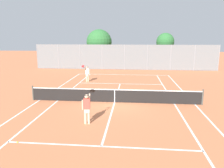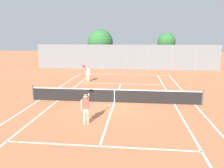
{
  "view_description": "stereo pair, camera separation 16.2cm",
  "coord_description": "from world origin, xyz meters",
  "px_view_note": "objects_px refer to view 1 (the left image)",
  "views": [
    {
      "loc": [
        1.25,
        -14.7,
        4.44
      ],
      "look_at": [
        -0.33,
        1.5,
        1.0
      ],
      "focal_mm": 35.0,
      "sensor_mm": 36.0,
      "label": 1
    },
    {
      "loc": [
        1.42,
        -14.69,
        4.44
      ],
      "look_at": [
        -0.33,
        1.5,
        1.0
      ],
      "focal_mm": 35.0,
      "sensor_mm": 36.0,
      "label": 2
    }
  ],
  "objects_px": {
    "player_near_side": "(87,107)",
    "tree_behind_right": "(165,42)",
    "player_far_left": "(87,73)",
    "tree_behind_left": "(98,43)",
    "loose_tennis_ball_1": "(81,92)",
    "tennis_net": "(115,95)",
    "loose_tennis_ball_0": "(17,142)"
  },
  "relations": [
    {
      "from": "player_near_side",
      "to": "tree_behind_right",
      "type": "distance_m",
      "value": 25.12
    },
    {
      "from": "player_far_left",
      "to": "tree_behind_left",
      "type": "relative_size",
      "value": 0.31
    },
    {
      "from": "loose_tennis_ball_1",
      "to": "tree_behind_right",
      "type": "relative_size",
      "value": 0.01
    },
    {
      "from": "tennis_net",
      "to": "tree_behind_left",
      "type": "xyz_separation_m",
      "value": [
        -4.23,
        19.55,
        3.17
      ]
    },
    {
      "from": "tennis_net",
      "to": "player_near_side",
      "type": "relative_size",
      "value": 6.76
    },
    {
      "from": "loose_tennis_ball_0",
      "to": "tree_behind_right",
      "type": "distance_m",
      "value": 28.33
    },
    {
      "from": "loose_tennis_ball_0",
      "to": "player_far_left",
      "type": "bearing_deg",
      "value": 89.13
    },
    {
      "from": "player_near_side",
      "to": "player_far_left",
      "type": "height_order",
      "value": "same"
    },
    {
      "from": "player_near_side",
      "to": "loose_tennis_ball_0",
      "type": "distance_m",
      "value": 3.65
    },
    {
      "from": "loose_tennis_ball_0",
      "to": "loose_tennis_ball_1",
      "type": "relative_size",
      "value": 1.0
    },
    {
      "from": "loose_tennis_ball_1",
      "to": "tree_behind_right",
      "type": "xyz_separation_m",
      "value": [
        8.98,
        17.4,
        3.73
      ]
    },
    {
      "from": "loose_tennis_ball_0",
      "to": "loose_tennis_ball_1",
      "type": "distance_m",
      "value": 9.0
    },
    {
      "from": "player_near_side",
      "to": "player_far_left",
      "type": "relative_size",
      "value": 1.0
    },
    {
      "from": "player_near_side",
      "to": "tennis_net",
      "type": "bearing_deg",
      "value": 74.61
    },
    {
      "from": "tennis_net",
      "to": "player_near_side",
      "type": "height_order",
      "value": "player_near_side"
    },
    {
      "from": "player_far_left",
      "to": "tree_behind_right",
      "type": "height_order",
      "value": "tree_behind_right"
    },
    {
      "from": "player_near_side",
      "to": "tree_behind_left",
      "type": "xyz_separation_m",
      "value": [
        -3.13,
        23.57,
        2.75
      ]
    },
    {
      "from": "tree_behind_right",
      "to": "tree_behind_left",
      "type": "bearing_deg",
      "value": -177.93
    },
    {
      "from": "tennis_net",
      "to": "player_far_left",
      "type": "height_order",
      "value": "player_far_left"
    },
    {
      "from": "player_far_left",
      "to": "tree_behind_right",
      "type": "distance_m",
      "value": 16.12
    },
    {
      "from": "tree_behind_left",
      "to": "tree_behind_right",
      "type": "relative_size",
      "value": 1.11
    },
    {
      "from": "tennis_net",
      "to": "tree_behind_left",
      "type": "height_order",
      "value": "tree_behind_left"
    },
    {
      "from": "player_near_side",
      "to": "loose_tennis_ball_0",
      "type": "height_order",
      "value": "player_near_side"
    },
    {
      "from": "tennis_net",
      "to": "tree_behind_left",
      "type": "distance_m",
      "value": 20.26
    },
    {
      "from": "tennis_net",
      "to": "tree_behind_right",
      "type": "relative_size",
      "value": 2.3
    },
    {
      "from": "tennis_net",
      "to": "tree_behind_left",
      "type": "relative_size",
      "value": 2.08
    },
    {
      "from": "player_far_left",
      "to": "tennis_net",
      "type": "bearing_deg",
      "value": -64.22
    },
    {
      "from": "tree_behind_right",
      "to": "player_far_left",
      "type": "bearing_deg",
      "value": -126.42
    },
    {
      "from": "player_far_left",
      "to": "tree_behind_right",
      "type": "relative_size",
      "value": 0.34
    },
    {
      "from": "loose_tennis_ball_0",
      "to": "loose_tennis_ball_1",
      "type": "height_order",
      "value": "same"
    },
    {
      "from": "player_near_side",
      "to": "player_far_left",
      "type": "distance_m",
      "value": 11.41
    },
    {
      "from": "tennis_net",
      "to": "loose_tennis_ball_0",
      "type": "xyz_separation_m",
      "value": [
        -3.66,
        -6.45,
        -0.48
      ]
    }
  ]
}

